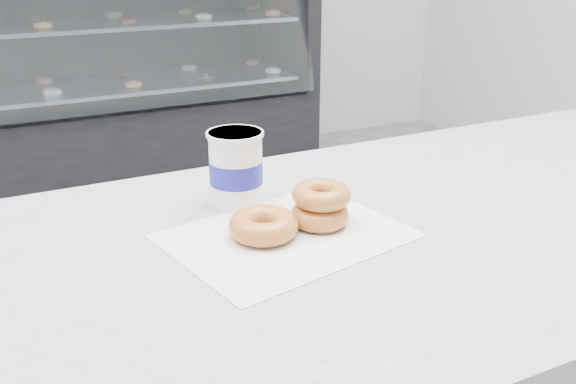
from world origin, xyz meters
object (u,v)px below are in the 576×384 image
donut_single (264,225)px  donut_stack (321,205)px  display_case (90,103)px  coffee_cup (236,168)px

donut_single → donut_stack: (0.10, 0.00, 0.01)m
donut_single → donut_stack: size_ratio=1.00×
display_case → coffee_cup: (-0.17, -2.54, 0.47)m
donut_single → display_case: bearing=86.0°
donut_single → donut_stack: donut_stack is taller
coffee_cup → donut_single: bearing=-98.7°
donut_single → coffee_cup: coffee_cup is taller
display_case → donut_stack: 2.72m
display_case → donut_stack: (-0.09, -2.68, 0.44)m
display_case → donut_single: (-0.19, -2.68, 0.43)m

